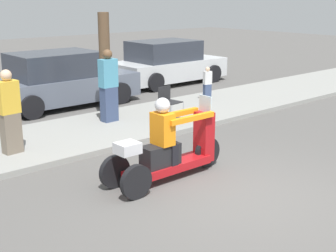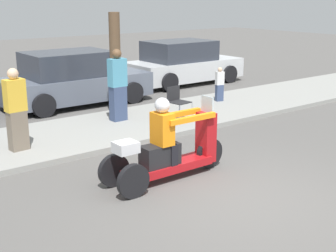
% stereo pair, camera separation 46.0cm
% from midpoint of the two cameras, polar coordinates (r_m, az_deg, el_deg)
% --- Properties ---
extents(ground_plane, '(60.00, 60.00, 0.00)m').
position_cam_midpoint_polar(ground_plane, '(7.69, 10.91, -8.55)').
color(ground_plane, '#565451').
extents(sidewalk_strip, '(28.00, 2.80, 0.12)m').
position_cam_midpoint_polar(sidewalk_strip, '(11.06, -7.01, -0.53)').
color(sidewalk_strip, gray).
rests_on(sidewalk_strip, ground).
extents(motorcycle_trike, '(2.45, 0.69, 1.48)m').
position_cam_midpoint_polar(motorcycle_trike, '(8.09, 1.67, -3.00)').
color(motorcycle_trike, black).
rests_on(motorcycle_trike, ground).
extents(spectator_with_child, '(0.41, 0.27, 1.65)m').
position_cam_midpoint_polar(spectator_with_child, '(9.60, -16.73, 1.73)').
color(spectator_with_child, '#726656').
rests_on(spectator_with_child, sidewalk_strip).
extents(spectator_end_of_line, '(0.26, 0.20, 1.00)m').
position_cam_midpoint_polar(spectator_end_of_line, '(13.80, 7.26, 5.00)').
color(spectator_end_of_line, '#38476B').
rests_on(spectator_end_of_line, sidewalk_strip).
extents(spectator_mid_group, '(0.43, 0.26, 1.76)m').
position_cam_midpoint_polar(spectator_mid_group, '(11.49, -5.01, 4.81)').
color(spectator_mid_group, '#38476B').
rests_on(spectator_mid_group, sidewalk_strip).
extents(folding_chair_curbside, '(0.52, 0.52, 0.82)m').
position_cam_midpoint_polar(folding_chair_curbside, '(11.63, 2.22, 3.25)').
color(folding_chair_curbside, '#A5A8AD').
rests_on(folding_chair_curbside, sidewalk_strip).
extents(parked_car_lot_center, '(4.32, 2.08, 1.57)m').
position_cam_midpoint_polar(parked_car_lot_center, '(13.99, -10.60, 5.57)').
color(parked_car_lot_center, slate).
rests_on(parked_car_lot_center, ground).
extents(parked_car_lot_left, '(4.29, 2.10, 1.56)m').
position_cam_midpoint_polar(parked_car_lot_left, '(17.18, 2.54, 7.62)').
color(parked_car_lot_left, silver).
rests_on(parked_car_lot_left, ground).
extents(tree_trunk, '(0.28, 0.28, 2.60)m').
position_cam_midpoint_polar(tree_trunk, '(12.13, -5.35, 7.53)').
color(tree_trunk, brown).
rests_on(tree_trunk, sidewalk_strip).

